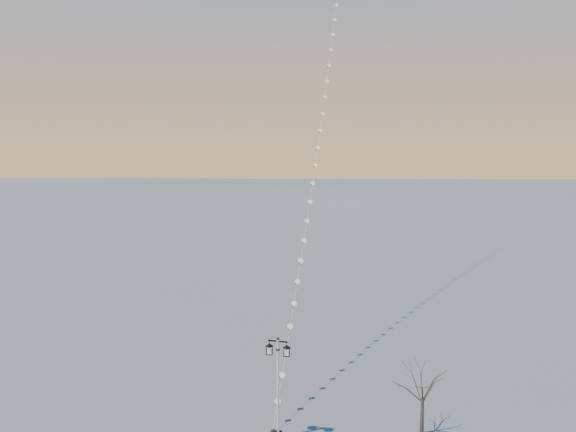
{
  "coord_description": "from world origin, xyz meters",
  "views": [
    {
      "loc": [
        0.29,
        -24.08,
        14.38
      ],
      "look_at": [
        -0.54,
        6.94,
        9.77
      ],
      "focal_mm": 35.96,
      "sensor_mm": 36.0,
      "label": 1
    }
  ],
  "objects": [
    {
      "name": "street_lamp",
      "position": [
        -0.85,
        1.31,
        2.74
      ],
      "size": [
        1.24,
        0.61,
        4.95
      ],
      "rotation": [
        0.0,
        0.0,
        -0.22
      ],
      "color": "black",
      "rests_on": "ground"
    },
    {
      "name": "bare_tree",
      "position": [
        5.99,
        1.83,
        2.38
      ],
      "size": [
        2.07,
        2.07,
        3.43
      ],
      "rotation": [
        0.0,
        0.0,
        0.28
      ],
      "color": "#45362A",
      "rests_on": "ground"
    },
    {
      "name": "kite_train",
      "position": [
        2.08,
        20.06,
        21.43
      ],
      "size": [
        7.02,
        37.39,
        43.04
      ],
      "rotation": [
        0.0,
        0.0,
        0.06
      ],
      "color": "black",
      "rests_on": "ground"
    }
  ]
}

